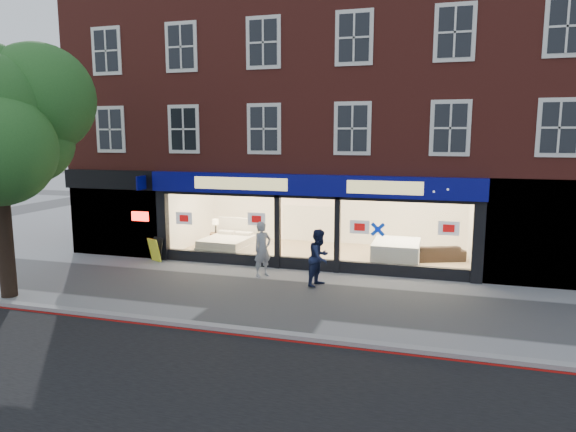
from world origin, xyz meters
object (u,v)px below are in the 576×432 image
at_px(display_bed, 229,244).
at_px(pedestrian_blue, 319,257).
at_px(sofa, 437,253).
at_px(pedestrian_grey, 263,249).
at_px(a_board, 156,249).
at_px(mattress_stack, 396,252).

distance_m(display_bed, pedestrian_blue, 5.22).
xyz_separation_m(sofa, pedestrian_grey, (-5.48, -3.44, 0.52)).
height_order(display_bed, sofa, display_bed).
distance_m(sofa, a_board, 10.27).
bearing_deg(display_bed, a_board, -139.74).
bearing_deg(a_board, sofa, 39.18).
xyz_separation_m(sofa, pedestrian_blue, (-3.46, -3.96, 0.50)).
bearing_deg(pedestrian_grey, sofa, -23.69).
height_order(mattress_stack, sofa, mattress_stack).
height_order(display_bed, pedestrian_grey, pedestrian_grey).
relative_size(mattress_stack, pedestrian_grey, 1.12).
relative_size(display_bed, a_board, 2.60).
xyz_separation_m(display_bed, pedestrian_grey, (2.24, -2.46, 0.46)).
distance_m(display_bed, pedestrian_grey, 3.36).
height_order(pedestrian_grey, pedestrian_blue, pedestrian_grey).
bearing_deg(a_board, mattress_stack, 35.90).
height_order(mattress_stack, pedestrian_grey, pedestrian_grey).
xyz_separation_m(mattress_stack, pedestrian_blue, (-2.08, -3.08, 0.38)).
distance_m(display_bed, mattress_stack, 6.34).
bearing_deg(mattress_stack, display_bed, -179.04).
height_order(display_bed, a_board, display_bed).
relative_size(display_bed, pedestrian_grey, 1.25).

